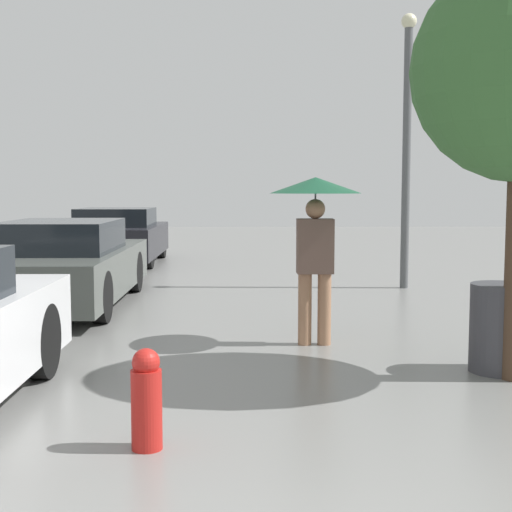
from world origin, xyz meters
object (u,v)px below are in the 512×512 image
object	(u,v)px
parked_car_farthest	(118,237)
trash_bin	(500,328)
fire_hydrant	(146,399)
pedestrian	(315,214)
street_lamp	(407,137)
parked_car_middle	(65,265)

from	to	relation	value
parked_car_farthest	trash_bin	xyz separation A→B (m)	(5.25, -9.79, -0.19)
parked_car_farthest	fire_hydrant	bearing A→B (deg)	-79.20
pedestrian	trash_bin	world-z (taller)	pedestrian
fire_hydrant	trash_bin	bearing A→B (deg)	32.57
street_lamp	pedestrian	bearing A→B (deg)	-114.11
pedestrian	fire_hydrant	world-z (taller)	pedestrian
pedestrian	fire_hydrant	distance (m)	3.59
parked_car_farthest	parked_car_middle	bearing A→B (deg)	-87.23
parked_car_middle	street_lamp	xyz separation A→B (m)	(5.34, 1.80, 1.97)
pedestrian	parked_car_farthest	xyz separation A→B (m)	(-3.64, 8.60, -0.82)
pedestrian	street_lamp	bearing A→B (deg)	65.89
street_lamp	trash_bin	xyz separation A→B (m)	(-0.38, -5.62, -2.16)
parked_car_farthest	trash_bin	bearing A→B (deg)	-61.81
parked_car_farthest	pedestrian	bearing A→B (deg)	-67.06
parked_car_middle	trash_bin	xyz separation A→B (m)	(4.96, -3.82, -0.18)
fire_hydrant	parked_car_middle	bearing A→B (deg)	108.71
parked_car_farthest	fire_hydrant	size ratio (longest dim) A/B	5.75
parked_car_middle	parked_car_farthest	size ratio (longest dim) A/B	1.16
pedestrian	trash_bin	xyz separation A→B (m)	(1.60, -1.19, -1.01)
parked_car_farthest	fire_hydrant	distance (m)	11.93
street_lamp	fire_hydrant	world-z (taller)	street_lamp
pedestrian	trash_bin	distance (m)	2.24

